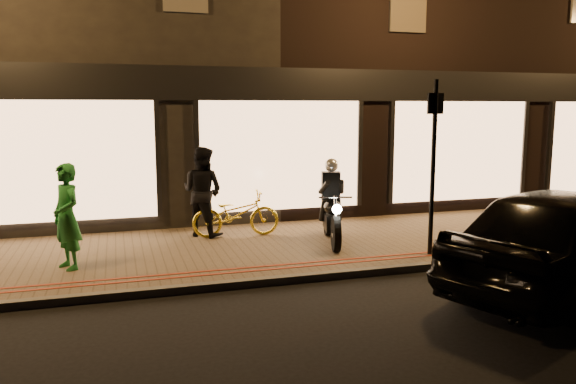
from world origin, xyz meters
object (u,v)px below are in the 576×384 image
(sign_post, at_px, (433,158))
(parked_car, at_px, (572,238))
(bicycle_gold, at_px, (236,214))
(person_green, at_px, (67,217))
(motorcycle, at_px, (332,210))

(sign_post, height_order, parked_car, sign_post)
(bicycle_gold, height_order, person_green, person_green)
(bicycle_gold, relative_size, parked_car, 0.37)
(sign_post, relative_size, bicycle_gold, 1.75)
(motorcycle, bearing_deg, sign_post, -29.48)
(motorcycle, relative_size, parked_car, 0.41)
(motorcycle, relative_size, person_green, 1.14)
(person_green, bearing_deg, sign_post, 51.46)
(parked_car, bearing_deg, motorcycle, 13.00)
(motorcycle, height_order, bicycle_gold, motorcycle)
(motorcycle, xyz_separation_m, person_green, (-4.62, -0.41, 0.22))
(person_green, bearing_deg, bicycle_gold, 85.48)
(sign_post, bearing_deg, person_green, 171.54)
(person_green, bearing_deg, motorcycle, 65.04)
(motorcycle, distance_m, parked_car, 4.12)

